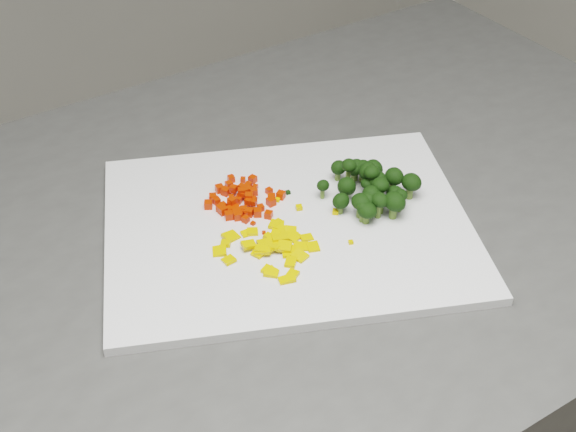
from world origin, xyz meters
TOP-DOWN VIEW (x-y plane):
  - counter_block at (0.16, 0.43)m, footprint 1.17×0.88m
  - cutting_board at (0.09, 0.41)m, footprint 0.52×0.49m
  - carrot_pile at (0.08, 0.48)m, footprint 0.09×0.09m
  - pepper_pile at (0.04, 0.39)m, footprint 0.11×0.11m
  - broccoli_pile at (0.19, 0.39)m, footprint 0.11×0.11m
  - carrot_cube_0 at (0.05, 0.46)m, footprint 0.01×0.01m
  - carrot_cube_1 at (0.08, 0.48)m, footprint 0.01×0.01m
  - carrot_cube_2 at (0.04, 0.49)m, footprint 0.01×0.01m
  - carrot_cube_3 at (0.10, 0.51)m, footprint 0.01×0.01m
  - carrot_cube_4 at (0.09, 0.48)m, footprint 0.01×0.01m
  - carrot_cube_5 at (0.05, 0.50)m, footprint 0.01×0.01m
  - carrot_cube_6 at (0.04, 0.47)m, footprint 0.01×0.01m
  - carrot_cube_7 at (0.07, 0.51)m, footprint 0.01×0.01m
  - carrot_cube_8 at (0.08, 0.45)m, footprint 0.01×0.01m
  - carrot_cube_9 at (0.06, 0.46)m, footprint 0.01×0.01m
  - carrot_cube_10 at (0.07, 0.50)m, footprint 0.01×0.01m
  - carrot_cube_11 at (0.05, 0.50)m, footprint 0.01×0.01m
  - carrot_cube_12 at (0.08, 0.48)m, footprint 0.01×0.01m
  - carrot_cube_13 at (0.04, 0.46)m, footprint 0.01×0.01m
  - carrot_cube_14 at (0.07, 0.44)m, footprint 0.01×0.01m
  - carrot_cube_15 at (0.05, 0.48)m, footprint 0.01×0.01m
  - carrot_cube_16 at (0.12, 0.45)m, footprint 0.01×0.01m
  - carrot_cube_17 at (0.08, 0.46)m, footprint 0.01×0.01m
  - carrot_cube_18 at (0.11, 0.47)m, footprint 0.01×0.01m
  - carrot_cube_19 at (0.06, 0.46)m, footprint 0.01×0.01m
  - carrot_cube_20 at (0.09, 0.52)m, footprint 0.01×0.01m
  - carrot_cube_21 at (0.07, 0.48)m, footprint 0.01×0.01m
  - carrot_cube_22 at (0.06, 0.47)m, footprint 0.01×0.01m
  - carrot_cube_23 at (0.09, 0.48)m, footprint 0.01×0.01m
  - carrot_cube_24 at (0.05, 0.47)m, footprint 0.01×0.01m
  - carrot_cube_25 at (0.10, 0.49)m, footprint 0.01×0.01m
  - carrot_cube_26 at (0.08, 0.48)m, footprint 0.01×0.01m
  - carrot_cube_27 at (0.09, 0.49)m, footprint 0.01×0.01m
  - carrot_cube_28 at (0.06, 0.44)m, footprint 0.01×0.01m
  - carrot_cube_29 at (0.06, 0.45)m, footprint 0.01×0.01m
  - carrot_cube_30 at (0.05, 0.46)m, footprint 0.01×0.01m
  - carrot_cube_31 at (0.05, 0.48)m, footprint 0.01×0.01m
  - carrot_cube_32 at (0.10, 0.49)m, footprint 0.01×0.01m
  - carrot_cube_33 at (0.07, 0.50)m, footprint 0.01×0.01m
  - carrot_cube_34 at (0.08, 0.51)m, footprint 0.01×0.01m
  - carrot_cube_35 at (0.05, 0.49)m, footprint 0.01×0.01m
  - carrot_cube_36 at (0.09, 0.48)m, footprint 0.01×0.01m
  - carrot_cube_37 at (0.10, 0.45)m, footprint 0.01×0.01m
  - carrot_cube_38 at (0.06, 0.45)m, footprint 0.01×0.01m
  - carrot_cube_39 at (0.08, 0.46)m, footprint 0.01×0.01m
  - carrot_cube_40 at (0.07, 0.45)m, footprint 0.01×0.01m
  - carrot_cube_41 at (0.08, 0.48)m, footprint 0.01×0.01m
  - carrot_cube_42 at (0.06, 0.46)m, footprint 0.01×0.01m
  - carrot_cube_43 at (0.08, 0.47)m, footprint 0.01×0.01m
  - carrot_cube_44 at (0.06, 0.46)m, footprint 0.01×0.01m
  - carrot_cube_45 at (0.06, 0.46)m, footprint 0.01×0.01m
  - carrot_cube_46 at (0.06, 0.47)m, footprint 0.01×0.01m
  - carrot_cube_47 at (0.05, 0.45)m, footprint 0.01×0.01m
  - carrot_cube_48 at (0.10, 0.45)m, footprint 0.01×0.01m
  - carrot_cube_49 at (0.07, 0.49)m, footprint 0.01×0.01m
  - carrot_cube_50 at (0.11, 0.50)m, footprint 0.01×0.01m
  - carrot_cube_51 at (0.09, 0.52)m, footprint 0.01×0.01m
  - carrot_cube_52 at (0.09, 0.47)m, footprint 0.01×0.01m
  - carrot_cube_53 at (0.08, 0.43)m, footprint 0.01×0.01m
  - carrot_cube_54 at (0.07, 0.46)m, footprint 0.01×0.01m
  - carrot_cube_55 at (0.05, 0.45)m, footprint 0.01×0.01m
  - carrot_cube_56 at (0.07, 0.48)m, footprint 0.01×0.01m
  - carrot_cube_57 at (0.08, 0.49)m, footprint 0.01×0.01m
  - carrot_cube_58 at (0.08, 0.49)m, footprint 0.01×0.01m
  - carrot_cube_59 at (0.09, 0.49)m, footprint 0.01×0.01m
  - carrot_cube_60 at (0.07, 0.50)m, footprint 0.01×0.01m
  - pepper_chunk_0 at (0.08, 0.42)m, footprint 0.02×0.01m
  - pepper_chunk_1 at (0.06, 0.39)m, footprint 0.02×0.02m
  - pepper_chunk_2 at (0.02, 0.36)m, footprint 0.01×0.01m
  - pepper_chunk_3 at (0.00, 0.40)m, footprint 0.01×0.01m
  - pepper_chunk_4 at (0.06, 0.37)m, footprint 0.02×0.02m
  - pepper_chunk_5 at (0.09, 0.37)m, footprint 0.02×0.01m
  - pepper_chunk_6 at (0.04, 0.34)m, footprint 0.01×0.01m
  - pepper_chunk_7 at (0.08, 0.39)m, footprint 0.01×0.02m
  - pepper_chunk_8 at (0.01, 0.42)m, footprint 0.02×0.02m
  - pepper_chunk_9 at (0.03, 0.33)m, footprint 0.02×0.02m
  - pepper_chunk_10 at (0.04, 0.42)m, footprint 0.01×0.01m
  - pepper_chunk_11 at (0.04, 0.39)m, footprint 0.02×0.02m
  - pepper_chunk_12 at (0.05, 0.35)m, footprint 0.02×0.02m
  - pepper_chunk_13 at (0.08, 0.39)m, footprint 0.02×0.02m
  - pepper_chunk_14 at (0.03, 0.39)m, footprint 0.02×0.02m
  - pepper_chunk_15 at (0.04, 0.39)m, footprint 0.02×0.02m
  - pepper_chunk_16 at (0.09, 0.36)m, footprint 0.02×0.02m
  - pepper_chunk_17 at (0.02, 0.35)m, footprint 0.02×0.02m
  - pepper_chunk_18 at (0.08, 0.41)m, footprint 0.02×0.02m
  - pepper_chunk_19 at (0.00, 0.42)m, footprint 0.02×0.02m
  - pepper_chunk_20 at (0.04, 0.38)m, footprint 0.01×0.01m
  - pepper_chunk_21 at (0.08, 0.37)m, footprint 0.02×0.02m
  - pepper_chunk_22 at (0.05, 0.39)m, footprint 0.02×0.02m
  - pepper_chunk_23 at (0.05, 0.42)m, footprint 0.02×0.02m
  - pepper_chunk_24 at (0.03, 0.39)m, footprint 0.02×0.02m
  - pepper_chunk_25 at (0.02, 0.36)m, footprint 0.02×0.02m
  - pepper_chunk_26 at (0.03, 0.43)m, footprint 0.02×0.02m
  - pepper_chunk_27 at (0.06, 0.35)m, footprint 0.02×0.02m
  - pepper_chunk_28 at (0.06, 0.37)m, footprint 0.02×0.02m
  - pepper_chunk_29 at (0.08, 0.40)m, footprint 0.02×0.02m
  - pepper_chunk_30 at (0.08, 0.41)m, footprint 0.02×0.02m
  - pepper_chunk_31 at (0.06, 0.37)m, footprint 0.02×0.02m
  - pepper_chunk_32 at (0.07, 0.40)m, footprint 0.02×0.02m
  - pepper_chunk_33 at (0.08, 0.40)m, footprint 0.02×0.02m
  - pepper_chunk_34 at (0.03, 0.40)m, footprint 0.02×0.02m
  - pepper_chunk_35 at (0.05, 0.38)m, footprint 0.02×0.02m
  - pepper_chunk_36 at (0.06, 0.40)m, footprint 0.02×0.02m
  - broccoli_floret_0 at (0.16, 0.35)m, footprint 0.03×0.03m
  - broccoli_floret_1 at (0.22, 0.37)m, footprint 0.03×0.03m
  - broccoli_floret_2 at (0.19, 0.34)m, footprint 0.03×0.03m
  - broccoli_floret_3 at (0.17, 0.36)m, footprint 0.03×0.03m
  - broccoli_floret_4 at (0.19, 0.36)m, footprint 0.02×0.02m
  - broccoli_floret_5 at (0.20, 0.39)m, footprint 0.03×0.03m
  - broccoli_floret_6 at (0.21, 0.42)m, footprint 0.03×0.03m
  - broccoli_floret_7 at (0.15, 0.39)m, footprint 0.03×0.03m
  - broccoli_floret_8 at (0.21, 0.42)m, footprint 0.03×0.03m
  - broccoli_floret_9 at (0.19, 0.44)m, footprint 0.03×0.03m
  - broccoli_floret_10 at (0.22, 0.40)m, footprint 0.03×0.03m
  - broccoli_floret_11 at (0.23, 0.35)m, footprint 0.03×0.03m
  - broccoli_floret_12 at (0.17, 0.40)m, footprint 0.03×0.03m
  - broccoli_floret_13 at (0.20, 0.42)m, footprint 0.02×0.02m
  - broccoli_floret_14 at (0.20, 0.39)m, footprint 0.02×0.02m
  - broccoli_floret_15 at (0.18, 0.35)m, footprint 0.03×0.03m
  - broccoli_floret_16 at (0.18, 0.36)m, footprint 0.02×0.02m
  - broccoli_floret_17 at (0.18, 0.37)m, footprint 0.03×0.03m
  - broccoli_floret_18 at (0.20, 0.40)m, footprint 0.03×0.03m
  - broccoli_floret_19 at (0.20, 0.37)m, footprint 0.03×0.03m
  - broccoli_floret_20 at (0.15, 0.42)m, footprint 0.02×0.02m
  - broccoli_floret_21 at (0.21, 0.34)m, footprint 0.02×0.02m
  - broccoli_floret_22 at (0.19, 0.41)m, footprint 0.02×0.02m
  - broccoli_floret_23 at (0.16, 0.36)m, footprint 0.02×0.02m
  - broccoli_floret_24 at (0.21, 0.38)m, footprint 0.03×0.03m
  - broccoli_floret_25 at (0.21, 0.36)m, footprint 0.03×0.03m
  - broccoli_floret_26 at (0.16, 0.37)m, footprint 0.03×0.03m
  - stray_bit_0 at (0.05, 0.48)m, footprint 0.01×0.01m
  - stray_bit_1 at (0.12, 0.42)m, footprint 0.01×0.01m
  - stray_bit_2 at (0.05, 0.42)m, footprint 0.00×0.00m
  - stray_bit_3 at (0.06, 0.43)m, footprint 0.01×0.01m
  - stray_bit_4 at (0.11, 0.45)m, footprint 0.01×0.01m
  - stray_bit_5 at (0.13, 0.45)m, footprint 0.01×0.01m
  - stray_bit_6 at (0.15, 0.39)m, footprint 0.01×0.01m
  - stray_bit_7 at (0.12, 0.34)m, footprint 0.01×0.01m
  - stray_bit_8 at (0.06, 0.41)m, footprint 0.01×0.01m
  - stray_bit_9 at (0.07, 0.49)m, footprint 0.01×0.01m

SIDE VIEW (x-z plane):
  - counter_block at x=0.16m, z-range 0.00..0.90m
  - cutting_board at x=0.09m, z-range 0.90..0.91m
  - stray_bit_2 at x=0.05m, z-range 0.91..0.91m
  - stray_bit_8 at x=0.06m, z-range 0.91..0.91m
  - pepper_chunk_32 at x=0.07m, z-range 0.91..0.92m
  - pepper_chunk_21 at x=0.08m, z-range 0.91..0.91m
  - pepper_chunk_30 at x=0.08m, z-range 0.91..0.91m
  - pepper_chunk_29 at x=0.08m, z-range 0.91..0.91m
  - pepper_chunk_10 at x=0.04m, z-range 0.91..0.92m
  - pepper_chunk_7 at x=0.08m, z-range 0.91..0.91m
  - pepper_chunk_5 at x=0.09m, z-range 0.91..0.92m
  - stray_bit_0 at x=0.05m, z-range 0.91..0.91m
  - pepper_chunk_0 at x=0.08m, z-range 0.91..0.92m
  - pepper_chunk_33 at x=0.08m, z-range 0.91..0.92m
  - pepper_chunk_2 at x=0.02m, z-range 0.91..0.92m
  - stray_bit_3 at x=0.06m, z-range 0.91..0.91m
  - pepper_chunk_16 at x=0.09m, z-range 0.91..0.92m
  - stray_bit_9 at x=0.07m, z-range 0.91..0.91m
  - pepper_chunk_3 at x=0.00m, z-range 0.91..0.92m
  - stray_bit_7 at x=0.12m, z-range 0.91..0.91m
  - stray_bit_5 at x=0.13m, z-range 0.91..0.91m
  - pepper_chunk_23 at x=0.05m, z-range 0.91..0.92m
  - pepper_chunk_26 at x=0.03m, z-range 0.91..0.92m
  - pepper_chunk_19 at x=0.00m, z-range 0.91..0.92m
  - stray_bit_4 at x=0.11m, z-range 0.91..0.91m
  - pepper_chunk_18 at x=0.08m, z-range 0.91..0.92m
  - pepper_chunk_13 at x=0.08m, z-range 0.91..0.92m
  - pepper_chunk_25 at x=0.02m, z-range 0.91..0.92m
  - pepper_chunk_27 at x=0.06m, z-range 0.91..0.92m
  - pepper_chunk_4 at x=0.06m, z-range 0.91..0.92m
  - pepper_chunk_9 at x=0.03m, z-range 0.91..0.92m
  - pepper_chunk_8 at x=0.01m, z-range 0.91..0.92m
  - pepper_chunk_6 at x=0.04m, z-range 0.91..0.92m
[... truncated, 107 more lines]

